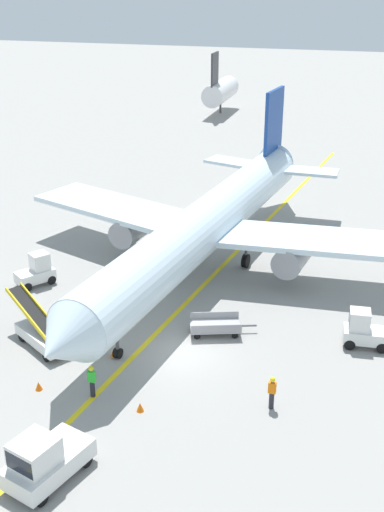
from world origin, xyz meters
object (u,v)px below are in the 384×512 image
object	(u,v)px
airliner	(208,223)
safety_cone_nose_right	(140,407)
belt_loader_forward_hold	(43,333)
safety_cone_tail_area	(114,353)
baggage_tug_near_wing	(37,271)
safety_cone_nose_left	(39,386)
baggage_cart_loaded	(215,326)
ground_crew_marshaller	(92,380)
safety_cone_wingtip_left	(29,270)
pushback_tug	(44,460)
baggage_tug_by_cargo_door	(364,330)
ground_crew_wing_walker	(272,392)

from	to	relation	value
airliner	safety_cone_nose_right	world-z (taller)	airliner
belt_loader_forward_hold	safety_cone_tail_area	distance (m)	4.11
baggage_tug_near_wing	safety_cone_nose_left	distance (m)	11.90
baggage_cart_loaded	ground_crew_marshaller	distance (m)	8.46
ground_crew_marshaller	safety_cone_wingtip_left	size ratio (longest dim) A/B	3.86
pushback_tug	safety_cone_nose_left	bearing A→B (deg)	121.50
pushback_tug	belt_loader_forward_hold	world-z (taller)	belt_loader_forward_hold
safety_cone_wingtip_left	safety_cone_tail_area	size ratio (longest dim) A/B	1.00
safety_cone_wingtip_left	safety_cone_tail_area	bearing A→B (deg)	-39.98
pushback_tug	belt_loader_forward_hold	distance (m)	10.38
airliner	ground_crew_marshaller	world-z (taller)	airliner
safety_cone_nose_right	baggage_tug_near_wing	bearing A→B (deg)	136.53
baggage_tug_by_cargo_door	safety_cone_wingtip_left	world-z (taller)	baggage_tug_by_cargo_door
airliner	baggage_cart_loaded	xyz separation A→B (m)	(2.63, -8.04, -2.95)
pushback_tug	baggage_tug_by_cargo_door	size ratio (longest dim) A/B	1.59
belt_loader_forward_hold	baggage_cart_loaded	xyz separation A→B (m)	(8.62, 3.93, -0.31)
safety_cone_nose_left	safety_cone_wingtip_left	size ratio (longest dim) A/B	1.00
baggage_cart_loaded	safety_cone_nose_right	xyz separation A→B (m)	(-1.55, -7.79, -0.25)
baggage_tug_by_cargo_door	ground_crew_wing_walker	xyz separation A→B (m)	(-3.76, -6.85, -0.02)
airliner	safety_cone_wingtip_left	xyz separation A→B (m)	(-11.43, -3.90, -3.20)
belt_loader_forward_hold	baggage_tug_by_cargo_door	bearing A→B (deg)	16.61
airliner	baggage_cart_loaded	size ratio (longest dim) A/B	9.27
airliner	baggage_tug_by_cargo_door	bearing A→B (deg)	-33.48
ground_crew_marshaller	ground_crew_wing_walker	distance (m)	8.47
baggage_cart_loaded	ground_crew_wing_walker	distance (m)	7.21
baggage_cart_loaded	airliner	bearing A→B (deg)	108.15
ground_crew_marshaller	ground_crew_wing_walker	world-z (taller)	same
pushback_tug	ground_crew_wing_walker	distance (m)	10.59
baggage_tug_near_wing	safety_cone_wingtip_left	size ratio (longest dim) A/B	6.16
baggage_tug_by_cargo_door	safety_cone_nose_left	distance (m)	17.20
baggage_cart_loaded	safety_cone_nose_right	world-z (taller)	baggage_cart_loaded
ground_crew_marshaller	safety_cone_wingtip_left	world-z (taller)	ground_crew_marshaller
ground_crew_marshaller	ground_crew_wing_walker	size ratio (longest dim) A/B	1.00
baggage_tug_by_cargo_door	ground_crew_marshaller	bearing A→B (deg)	-145.24
pushback_tug	ground_crew_marshaller	bearing A→B (deg)	95.49
safety_cone_nose_left	pushback_tug	bearing A→B (deg)	-58.50
baggage_cart_loaded	ground_crew_wing_walker	size ratio (longest dim) A/B	2.24
safety_cone_wingtip_left	baggage_tug_by_cargo_door	bearing A→B (deg)	-8.05
safety_cone_nose_right	safety_cone_tail_area	bearing A→B (deg)	127.21
safety_cone_nose_left	baggage_tug_by_cargo_door	bearing A→B (deg)	30.27
airliner	belt_loader_forward_hold	xyz separation A→B (m)	(-5.98, -11.97, -2.64)
baggage_tug_by_cargo_door	safety_cone_nose_left	xyz separation A→B (m)	(-14.84, -8.66, -0.71)
baggage_tug_near_wing	baggage_tug_by_cargo_door	bearing A→B (deg)	-4.75
ground_crew_marshaller	safety_cone_nose_right	distance (m)	2.70
belt_loader_forward_hold	ground_crew_wing_walker	bearing A→B (deg)	-8.43
baggage_cart_loaded	safety_cone_wingtip_left	world-z (taller)	baggage_cart_loaded
baggage_tug_near_wing	baggage_tug_by_cargo_door	distance (m)	20.70
belt_loader_forward_hold	airliner	bearing A→B (deg)	63.43
safety_cone_nose_right	pushback_tug	bearing A→B (deg)	-111.33
ground_crew_wing_walker	safety_cone_wingtip_left	world-z (taller)	ground_crew_wing_walker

